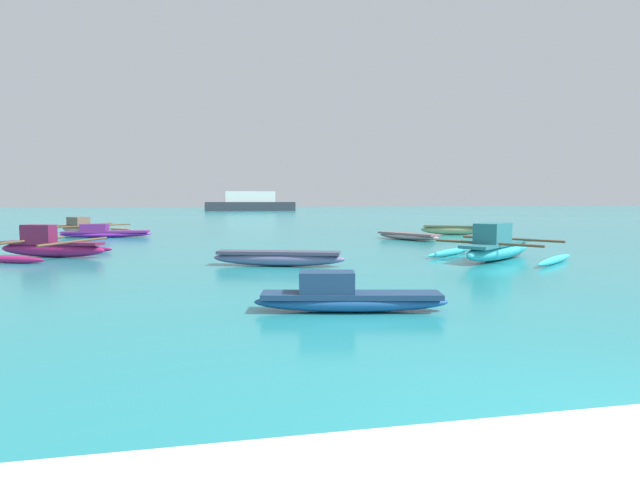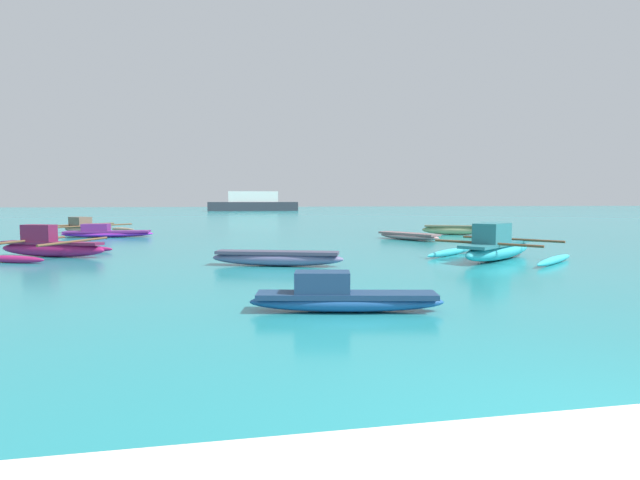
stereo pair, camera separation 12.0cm
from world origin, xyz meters
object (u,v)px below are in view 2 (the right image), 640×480
object	(u,v)px
distant_ferry	(253,203)
moored_boat_4	(409,236)
moored_boat_0	(50,246)
moored_boat_7	(106,232)
moored_boat_1	(85,228)
moored_boat_5	(342,297)
moored_boat_3	(454,230)
moored_boat_6	(277,258)
moored_boat_2	(498,247)

from	to	relation	value
distant_ferry	moored_boat_4	bearing A→B (deg)	-86.59
moored_boat_0	moored_boat_7	xyz separation A→B (m)	(-0.22, 7.92, -0.09)
moored_boat_1	moored_boat_5	distance (m)	21.27
moored_boat_3	moored_boat_5	size ratio (longest dim) A/B	1.01
moored_boat_6	moored_boat_5	bearing A→B (deg)	-67.41
moored_boat_3	distant_ferry	bearing A→B (deg)	120.21
moored_boat_5	distant_ferry	size ratio (longest dim) A/B	0.22
moored_boat_4	moored_boat_7	bearing A→B (deg)	-136.95
moored_boat_0	moored_boat_5	distance (m)	10.97
moored_boat_4	moored_boat_1	bearing A→B (deg)	-145.18
moored_boat_0	moored_boat_3	bearing A→B (deg)	44.60
moored_boat_2	moored_boat_3	world-z (taller)	moored_boat_2
moored_boat_0	moored_boat_7	bearing A→B (deg)	114.15
moored_boat_2	moored_boat_4	bearing A→B (deg)	51.46
moored_boat_6	moored_boat_7	world-z (taller)	moored_boat_7
moored_boat_1	moored_boat_6	bearing A→B (deg)	-15.65
moored_boat_1	moored_boat_3	bearing A→B (deg)	30.23
moored_boat_4	moored_boat_6	size ratio (longest dim) A/B	0.89
moored_boat_3	distant_ferry	size ratio (longest dim) A/B	0.22
moored_boat_2	moored_boat_7	size ratio (longest dim) A/B	1.06
moored_boat_6	moored_boat_4	bearing A→B (deg)	67.13
moored_boat_1	moored_boat_7	size ratio (longest dim) A/B	1.14
moored_boat_1	distant_ferry	bearing A→B (deg)	121.67
moored_boat_0	moored_boat_6	size ratio (longest dim) A/B	1.07
moored_boat_0	moored_boat_7	distance (m)	7.93
moored_boat_5	moored_boat_0	bearing A→B (deg)	139.30
moored_boat_3	moored_boat_2	bearing A→B (deg)	-85.85
moored_boat_1	moored_boat_4	size ratio (longest dim) A/B	1.51
moored_boat_5	moored_boat_6	xyz separation A→B (m)	(-0.43, 5.34, 0.00)
moored_boat_4	moored_boat_6	world-z (taller)	moored_boat_6
moored_boat_0	distant_ferry	xyz separation A→B (m)	(9.22, 60.70, 0.90)
moored_boat_5	moored_boat_7	bearing A→B (deg)	124.07
moored_boat_1	moored_boat_6	xyz separation A→B (m)	(8.19, -14.10, -0.06)
moored_boat_3	moored_boat_4	xyz separation A→B (m)	(-3.24, -2.46, -0.08)
moored_boat_2	distant_ferry	size ratio (longest dim) A/B	0.31
moored_boat_6	moored_boat_2	bearing A→B (deg)	19.77
moored_boat_0	moored_boat_4	distance (m)	13.22
moored_boat_3	moored_boat_7	xyz separation A→B (m)	(-16.07, 1.50, -0.04)
moored_boat_5	moored_boat_7	world-z (taller)	moored_boat_5
moored_boat_2	distant_ferry	xyz separation A→B (m)	(-3.33, 63.79, 0.86)
moored_boat_3	moored_boat_6	size ratio (longest dim) A/B	0.89
moored_boat_2	distant_ferry	distance (m)	63.88
moored_boat_1	moored_boat_2	size ratio (longest dim) A/B	1.08
moored_boat_1	distant_ferry	world-z (taller)	distant_ferry
moored_boat_0	moored_boat_7	size ratio (longest dim) A/B	0.92
moored_boat_7	moored_boat_4	bearing A→B (deg)	-15.43
moored_boat_2	moored_boat_1	bearing A→B (deg)	97.89
moored_boat_2	moored_boat_5	world-z (taller)	moored_boat_2
moored_boat_0	moored_boat_7	world-z (taller)	moored_boat_0
moored_boat_6	distant_ferry	size ratio (longest dim) A/B	0.25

